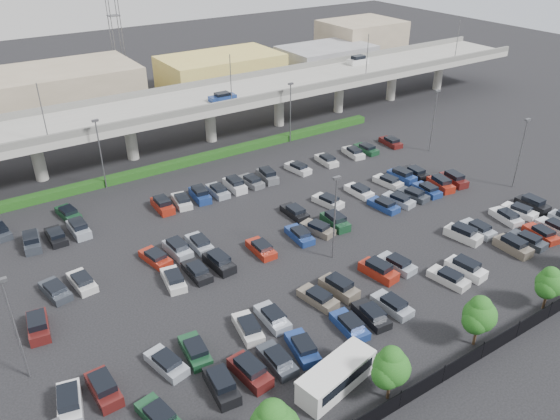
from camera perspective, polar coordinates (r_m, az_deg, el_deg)
name	(u,v)px	position (r m, az deg, el deg)	size (l,w,h in m)	color
ground	(293,228)	(68.62, 1.36, -1.88)	(280.00, 280.00, 0.00)	black
overpass	(180,107)	(91.46, -10.38, 10.54)	(150.00, 13.00, 15.80)	gray
hedge	(204,158)	(87.79, -8.00, 5.45)	(66.00, 1.60, 1.10)	#173D12
fence	(474,356)	(52.21, 19.65, -14.18)	(70.00, 0.10, 2.00)	black
tree_row	(472,320)	(51.64, 19.39, -10.83)	(65.07, 3.66, 5.94)	#332316
shuttle_bus	(336,375)	(47.41, 5.90, -16.82)	(7.88, 4.01, 2.42)	silver
parked_cars	(307,238)	(65.46, 2.84, -2.94)	(62.98, 41.65, 1.67)	navy
light_poles	(256,186)	(65.14, -2.57, 2.56)	(66.90, 48.38, 10.30)	#535459
distant_buildings	(178,75)	(123.42, -10.64, 13.74)	(138.00, 24.00, 9.00)	gray
comm_tower	(113,13)	(129.44, -17.04, 19.12)	(2.40, 2.40, 30.00)	#535459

